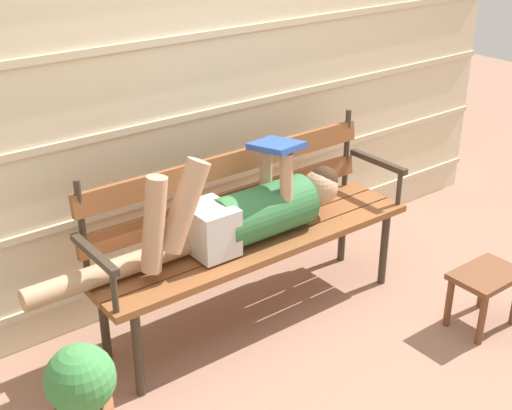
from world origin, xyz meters
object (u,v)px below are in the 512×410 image
(footstool, at_px, (485,284))
(potted_plant, at_px, (83,398))
(park_bench, at_px, (248,224))
(reclining_person, at_px, (241,214))

(footstool, distance_m, potted_plant, 2.05)
(park_bench, distance_m, footstool, 1.25)
(park_bench, xyz_separation_m, potted_plant, (-1.12, -0.42, -0.25))
(park_bench, height_order, footstool, park_bench)
(reclining_person, bearing_deg, potted_plant, -161.28)
(reclining_person, relative_size, potted_plant, 3.33)
(park_bench, relative_size, footstool, 4.95)
(park_bench, bearing_deg, reclining_person, -143.36)
(park_bench, height_order, potted_plant, park_bench)
(footstool, bearing_deg, potted_plant, 168.29)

